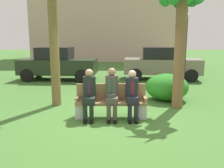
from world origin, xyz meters
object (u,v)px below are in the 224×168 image
object	(u,v)px
shrub_near_bench	(168,87)
building_backdrop	(105,9)
palm_tree_short	(183,14)
parked_car_far	(162,63)
street_lamp	(187,40)
seated_man_left	(90,91)
parked_car_near	(59,64)
seated_man_right	(133,92)
park_bench	(112,102)
seated_man_middle	(113,91)

from	to	relation	value
shrub_near_bench	building_backdrop	xyz separation A→B (m)	(-2.71, 17.67, 4.73)
palm_tree_short	building_backdrop	size ratio (longest dim) A/B	0.29
parked_car_far	street_lamp	xyz separation A→B (m)	(0.95, -0.88, 1.19)
seated_man_left	parked_car_far	world-z (taller)	parked_car_far
parked_car_near	street_lamp	world-z (taller)	street_lamp
shrub_near_bench	parked_car_near	xyz separation A→B (m)	(-4.72, 4.13, 0.38)
building_backdrop	palm_tree_short	bearing A→B (deg)	-81.30
shrub_near_bench	parked_car_near	bearing A→B (deg)	138.85
seated_man_right	parked_car_far	distance (m)	6.59
seated_man_right	parked_car_far	size ratio (longest dim) A/B	0.32
park_bench	parked_car_near	world-z (taller)	parked_car_near
parked_car_near	seated_man_middle	bearing A→B (deg)	-65.18
park_bench	seated_man_middle	xyz separation A→B (m)	(0.02, -0.13, 0.33)
palm_tree_short	street_lamp	size ratio (longest dim) A/B	1.24
seated_man_left	street_lamp	size ratio (longest dim) A/B	0.41
palm_tree_short	parked_car_near	xyz separation A→B (m)	(-4.85, 5.02, -1.99)
park_bench	palm_tree_short	world-z (taller)	palm_tree_short
seated_man_left	palm_tree_short	xyz separation A→B (m)	(2.65, 1.04, 2.09)
shrub_near_bench	street_lamp	bearing A→B (deg)	64.66
street_lamp	park_bench	bearing A→B (deg)	-124.16
seated_man_right	seated_man_middle	bearing A→B (deg)	-179.98
park_bench	building_backdrop	size ratio (longest dim) A/B	0.14
building_backdrop	parked_car_far	bearing A→B (deg)	-75.75
park_bench	palm_tree_short	distance (m)	3.30
seated_man_middle	seated_man_right	bearing A→B (deg)	0.02
parked_car_far	building_backdrop	xyz separation A→B (m)	(-3.39, 13.35, 4.36)
parked_car_near	street_lamp	xyz separation A→B (m)	(6.35, -0.69, 1.19)
seated_man_middle	shrub_near_bench	bearing A→B (deg)	45.40
parked_car_far	street_lamp	size ratio (longest dim) A/B	1.23
palm_tree_short	parked_car_far	size ratio (longest dim) A/B	1.01
parked_car_far	palm_tree_short	bearing A→B (deg)	-96.02
palm_tree_short	shrub_near_bench	world-z (taller)	palm_tree_short
palm_tree_short	building_backdrop	xyz separation A→B (m)	(-2.84, 18.56, 2.36)
seated_man_middle	parked_car_near	size ratio (longest dim) A/B	0.34
street_lamp	palm_tree_short	bearing A→B (deg)	-109.05
seated_man_middle	building_backdrop	size ratio (longest dim) A/B	0.10
seated_man_middle	shrub_near_bench	size ratio (longest dim) A/B	0.92
seated_man_left	seated_man_middle	bearing A→B (deg)	-0.30
palm_tree_short	seated_man_middle	bearing A→B (deg)	-152.96
street_lamp	shrub_near_bench	bearing A→B (deg)	-115.34
shrub_near_bench	seated_man_left	bearing A→B (deg)	-142.37
seated_man_middle	building_backdrop	distance (m)	20.12
street_lamp	seated_man_middle	bearing A→B (deg)	-123.38
seated_man_left	building_backdrop	world-z (taller)	building_backdrop
park_bench	parked_car_near	xyz separation A→B (m)	(-2.79, 5.94, 0.42)
park_bench	building_backdrop	distance (m)	20.07
shrub_near_bench	street_lamp	xyz separation A→B (m)	(1.63, 3.44, 1.57)
parked_car_far	street_lamp	bearing A→B (deg)	-42.84
seated_man_middle	parked_car_near	world-z (taller)	parked_car_near
palm_tree_short	street_lamp	bearing A→B (deg)	70.95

